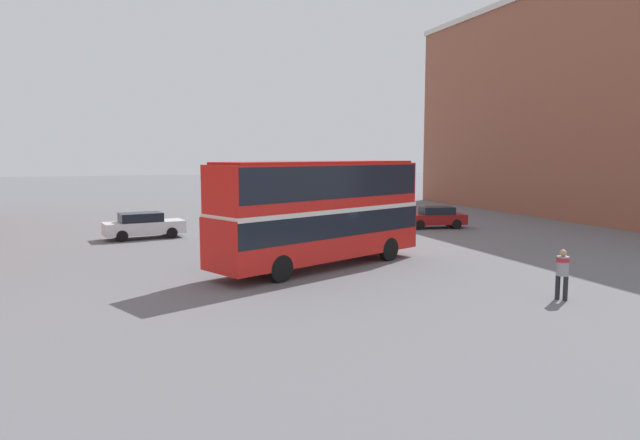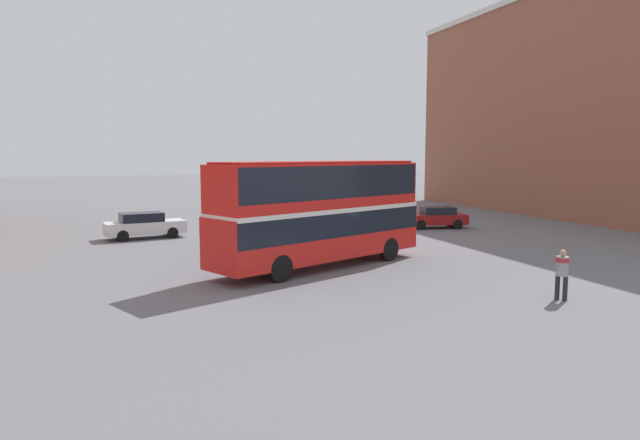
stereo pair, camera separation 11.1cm
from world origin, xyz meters
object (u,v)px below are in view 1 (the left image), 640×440
object	(u,v)px
double_decker_bus	(320,207)
parked_car_kerb_far	(251,218)
pedestrian_foreground	(562,269)
parked_car_kerb_near	(435,217)
parked_car_side_street	(143,225)

from	to	relation	value
double_decker_bus	parked_car_kerb_far	xyz separation A→B (m)	(-0.24, 13.44, -1.93)
pedestrian_foreground	parked_car_kerb_far	bearing A→B (deg)	-101.20
pedestrian_foreground	parked_car_kerb_near	size ratio (longest dim) A/B	0.40
double_decker_bus	parked_car_side_street	xyz separation A→B (m)	(-7.18, 11.77, -1.92)
pedestrian_foreground	double_decker_bus	bearing A→B (deg)	-81.09
double_decker_bus	parked_car_kerb_far	bearing A→B (deg)	66.10
parked_car_kerb_near	pedestrian_foreground	bearing A→B (deg)	83.57
parked_car_kerb_near	parked_car_side_street	distance (m)	19.14
pedestrian_foreground	parked_car_kerb_far	distance (m)	22.55
pedestrian_foreground	parked_car_side_street	distance (m)	23.96
pedestrian_foreground	parked_car_kerb_near	bearing A→B (deg)	-134.87
double_decker_bus	pedestrian_foreground	world-z (taller)	double_decker_bus
double_decker_bus	parked_car_kerb_far	world-z (taller)	double_decker_bus
double_decker_bus	parked_car_side_street	world-z (taller)	double_decker_bus
double_decker_bus	parked_car_side_street	distance (m)	13.92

